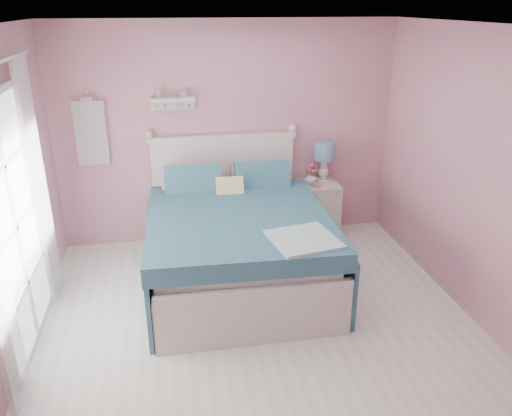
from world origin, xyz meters
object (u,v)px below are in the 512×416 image
object	(u,v)px
vase	(311,178)
teacup	(316,184)
bed	(237,243)
nightstand	(317,210)
table_lamp	(324,153)

from	to	relation	value
vase	teacup	world-z (taller)	vase
bed	nightstand	world-z (taller)	bed
nightstand	vase	xyz separation A→B (m)	(-0.09, 0.01, 0.43)
table_lamp	teacup	xyz separation A→B (m)	(-0.15, -0.19, -0.32)
nightstand	teacup	distance (m)	0.41
nightstand	teacup	size ratio (longest dim) A/B	7.51
bed	nightstand	distance (m)	1.44
bed	teacup	xyz separation A→B (m)	(1.08, 0.77, 0.31)
teacup	nightstand	bearing A→B (deg)	60.18
vase	teacup	size ratio (longest dim) A/B	1.61
nightstand	vase	size ratio (longest dim) A/B	4.66
bed	table_lamp	world-z (taller)	bed
nightstand	vase	world-z (taller)	vase
teacup	bed	bearing A→B (deg)	-144.33
bed	vase	size ratio (longest dim) A/B	15.14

